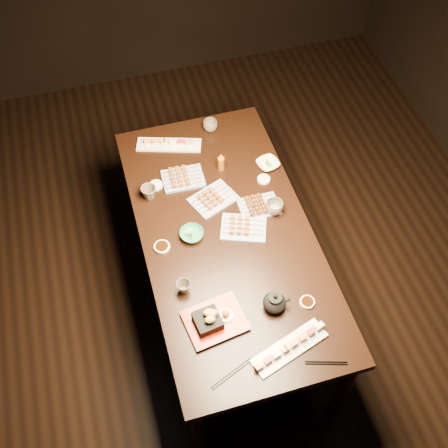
% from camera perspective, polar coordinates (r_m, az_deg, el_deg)
% --- Properties ---
extents(ground, '(5.00, 5.00, 0.00)m').
position_cam_1_polar(ground, '(3.57, 1.24, -9.86)').
color(ground, black).
rests_on(ground, ground).
extents(dining_table, '(1.12, 1.90, 0.75)m').
position_cam_1_polar(dining_table, '(3.31, 0.24, -4.70)').
color(dining_table, black).
rests_on(dining_table, ground).
extents(sushi_platter_near, '(0.40, 0.22, 0.05)m').
position_cam_1_polar(sushi_platter_near, '(2.67, 6.69, -12.26)').
color(sushi_platter_near, white).
rests_on(sushi_platter_near, dining_table).
extents(sushi_platter_far, '(0.40, 0.22, 0.05)m').
position_cam_1_polar(sushi_platter_far, '(3.41, -5.63, 8.20)').
color(sushi_platter_far, white).
rests_on(sushi_platter_far, dining_table).
extents(yakitori_plate_center, '(0.29, 0.26, 0.06)m').
position_cam_1_polar(yakitori_plate_center, '(3.11, -1.11, 2.81)').
color(yakitori_plate_center, '#828EB6').
rests_on(yakitori_plate_center, dining_table).
extents(yakitori_plate_right, '(0.29, 0.25, 0.06)m').
position_cam_1_polar(yakitori_plate_right, '(2.99, 2.01, -0.16)').
color(yakitori_plate_right, '#828EB6').
rests_on(yakitori_plate_right, dining_table).
extents(yakitori_plate_left, '(0.24, 0.18, 0.06)m').
position_cam_1_polar(yakitori_plate_left, '(3.22, -4.20, 4.89)').
color(yakitori_plate_left, '#828EB6').
rests_on(yakitori_plate_left, dining_table).
extents(tsukune_plate, '(0.22, 0.16, 0.06)m').
position_cam_1_polar(tsukune_plate, '(3.09, 3.60, 2.00)').
color(tsukune_plate, '#828EB6').
rests_on(tsukune_plate, dining_table).
extents(edamame_bowl_green, '(0.16, 0.16, 0.04)m').
position_cam_1_polar(edamame_bowl_green, '(2.98, -3.29, -1.07)').
color(edamame_bowl_green, '#2B8354').
rests_on(edamame_bowl_green, dining_table).
extents(edamame_bowl_cream, '(0.15, 0.15, 0.03)m').
position_cam_1_polar(edamame_bowl_cream, '(3.30, 4.48, 6.10)').
color(edamame_bowl_cream, '#F1ECC5').
rests_on(edamame_bowl_cream, dining_table).
extents(tempura_tray, '(0.31, 0.26, 0.10)m').
position_cam_1_polar(tempura_tray, '(2.69, -0.93, -9.46)').
color(tempura_tray, black).
rests_on(tempura_tray, dining_table).
extents(teacup_near_left, '(0.10, 0.10, 0.07)m').
position_cam_1_polar(teacup_near_left, '(2.79, -4.11, -6.41)').
color(teacup_near_left, brown).
rests_on(teacup_near_left, dining_table).
extents(teacup_mid_right, '(0.11, 0.11, 0.08)m').
position_cam_1_polar(teacup_mid_right, '(3.07, 5.14, 1.70)').
color(teacup_mid_right, brown).
rests_on(teacup_mid_right, dining_table).
extents(teacup_far_left, '(0.11, 0.11, 0.08)m').
position_cam_1_polar(teacup_far_left, '(3.15, -7.64, 3.19)').
color(teacup_far_left, brown).
rests_on(teacup_far_left, dining_table).
extents(teacup_far_right, '(0.12, 0.12, 0.07)m').
position_cam_1_polar(teacup_far_right, '(3.48, -1.40, 9.96)').
color(teacup_far_right, brown).
rests_on(teacup_far_right, dining_table).
extents(teapot, '(0.16, 0.16, 0.11)m').
position_cam_1_polar(teapot, '(2.73, 5.16, -7.82)').
color(teapot, black).
rests_on(teapot, dining_table).
extents(condiment_bottle, '(0.04, 0.04, 0.12)m').
position_cam_1_polar(condiment_bottle, '(3.24, -0.31, 6.35)').
color(condiment_bottle, brown).
rests_on(condiment_bottle, dining_table).
extents(sauce_dish_west, '(0.10, 0.10, 0.01)m').
position_cam_1_polar(sauce_dish_west, '(2.96, -6.32, -2.32)').
color(sauce_dish_west, white).
rests_on(sauce_dish_west, dining_table).
extents(sauce_dish_east, '(0.08, 0.08, 0.01)m').
position_cam_1_polar(sauce_dish_east, '(3.23, 4.06, 4.55)').
color(sauce_dish_east, white).
rests_on(sauce_dish_east, dining_table).
extents(sauce_dish_se, '(0.10, 0.10, 0.01)m').
position_cam_1_polar(sauce_dish_se, '(2.81, 8.45, -7.85)').
color(sauce_dish_se, white).
rests_on(sauce_dish_se, dining_table).
extents(sauce_dish_nw, '(0.09, 0.09, 0.01)m').
position_cam_1_polar(sauce_dish_nw, '(3.22, -6.92, 3.92)').
color(sauce_dish_nw, white).
rests_on(sauce_dish_nw, dining_table).
extents(chopsticks_near, '(0.22, 0.10, 0.01)m').
position_cam_1_polar(chopsticks_near, '(2.63, 0.79, -14.91)').
color(chopsticks_near, black).
rests_on(chopsticks_near, dining_table).
extents(chopsticks_se, '(0.19, 0.07, 0.01)m').
position_cam_1_polar(chopsticks_se, '(2.69, 10.33, -13.70)').
color(chopsticks_se, black).
rests_on(chopsticks_se, dining_table).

